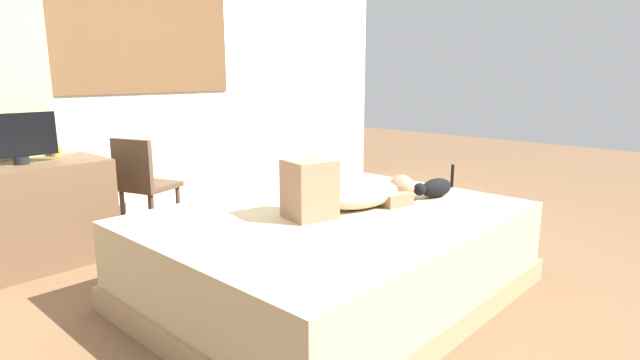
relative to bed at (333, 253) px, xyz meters
name	(u,v)px	position (x,y,z in m)	size (l,w,h in m)	color
ground_plane	(319,295)	(-0.08, 0.04, -0.26)	(16.00, 16.00, 0.00)	brown
back_wall_with_window	(130,60)	(-0.08, 2.27, 1.19)	(6.40, 0.14, 2.90)	silver
bed	(333,253)	(0.00, 0.00, 0.00)	(2.24, 1.76, 0.53)	#997A56
person_lying	(349,192)	(0.09, -0.05, 0.38)	(0.94, 0.44, 0.34)	#CCB299
cat	(434,188)	(0.72, -0.27, 0.34)	(0.35, 0.17, 0.21)	black
desk	(40,214)	(-1.04, 1.87, 0.11)	(0.90, 0.56, 0.74)	brown
tv_monitor	(19,138)	(-1.11, 1.87, 0.66)	(0.48, 0.10, 0.35)	black
cup	(57,151)	(-0.81, 2.06, 0.52)	(0.07, 0.07, 0.08)	gold
chair_by_desk	(143,182)	(-0.31, 1.74, 0.25)	(0.48, 0.48, 0.86)	#4C3828
curtain_left	(19,102)	(-1.00, 2.15, 0.89)	(0.44, 0.06, 2.30)	#ADCC75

